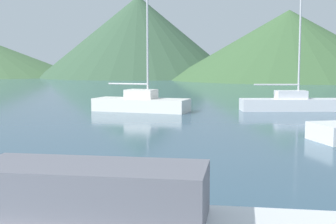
{
  "coord_description": "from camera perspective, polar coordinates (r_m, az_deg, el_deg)",
  "views": [
    {
      "loc": [
        3.62,
        -2.76,
        2.98
      ],
      "look_at": [
        0.55,
        14.0,
        1.2
      ],
      "focal_mm": 50.0,
      "sensor_mm": 36.0,
      "label": 1
    }
  ],
  "objects": [
    {
      "name": "hill_central",
      "position": [
        101.85,
        -3.64,
        9.13
      ],
      "size": [
        42.32,
        42.32,
        17.28
      ],
      "color": "#38563D",
      "rests_on": "ground_plane"
    },
    {
      "name": "sailboat_middle",
      "position": [
        29.12,
        -3.29,
        1.1
      ],
      "size": [
        6.14,
        2.85,
        7.09
      ],
      "rotation": [
        0.0,
        0.0,
        -0.15
      ],
      "color": "white",
      "rests_on": "ground_plane"
    },
    {
      "name": "hill_east",
      "position": [
        89.4,
        14.48,
        7.93
      ],
      "size": [
        44.28,
        44.28,
        12.69
      ],
      "color": "#3D6038",
      "rests_on": "ground_plane"
    },
    {
      "name": "sailboat_inner",
      "position": [
        30.49,
        14.74,
        1.17
      ],
      "size": [
        6.46,
        2.84,
        10.12
      ],
      "rotation": [
        0.0,
        0.0,
        0.21
      ],
      "color": "silver",
      "rests_on": "ground_plane"
    }
  ]
}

